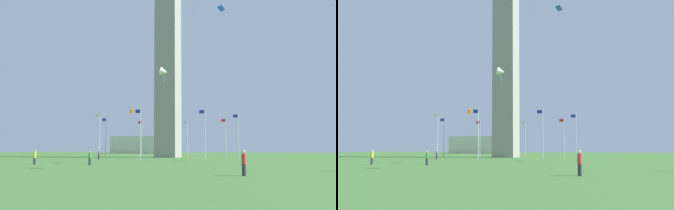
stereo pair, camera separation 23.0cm
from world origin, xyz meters
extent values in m
plane|color=#3D6B2D|center=(0.00, 0.00, 0.00)|extent=(260.00, 260.00, 0.00)
cube|color=gray|center=(0.00, 0.00, 19.55)|extent=(4.89, 4.89, 39.10)
cylinder|color=silver|center=(15.65, 0.00, 4.64)|extent=(0.14, 0.14, 9.27)
cube|color=#1E2D99|center=(16.20, 0.00, 8.82)|extent=(1.00, 0.03, 0.64)
cylinder|color=silver|center=(11.07, 11.07, 4.64)|extent=(0.14, 0.14, 9.27)
cube|color=white|center=(11.62, 11.07, 8.82)|extent=(1.00, 0.03, 0.64)
cylinder|color=silver|center=(0.00, 15.65, 4.64)|extent=(0.14, 0.14, 9.27)
cube|color=#1E2D99|center=(0.55, 15.65, 8.82)|extent=(1.00, 0.03, 0.64)
cylinder|color=silver|center=(-11.07, 11.07, 4.64)|extent=(0.14, 0.14, 9.27)
cube|color=#1E2D99|center=(-10.52, 11.07, 8.82)|extent=(1.00, 0.03, 0.64)
cylinder|color=silver|center=(-15.65, 0.00, 4.64)|extent=(0.14, 0.14, 9.27)
cube|color=#1E2D99|center=(-15.10, 0.00, 8.82)|extent=(1.00, 0.03, 0.64)
cylinder|color=silver|center=(-11.07, -11.07, 4.64)|extent=(0.14, 0.14, 9.27)
cube|color=red|center=(-10.52, -11.07, 8.82)|extent=(1.00, 0.03, 0.64)
cylinder|color=silver|center=(0.00, -15.65, 4.64)|extent=(0.14, 0.14, 9.27)
cube|color=white|center=(0.55, -15.65, 8.82)|extent=(1.00, 0.03, 0.64)
cylinder|color=silver|center=(11.07, -11.07, 4.64)|extent=(0.14, 0.14, 9.27)
cube|color=red|center=(11.62, -11.07, 8.82)|extent=(1.00, 0.03, 0.64)
cylinder|color=#2D2D38|center=(-4.13, 40.16, 0.40)|extent=(0.29, 0.29, 0.80)
cylinder|color=#388C47|center=(-4.13, 40.16, 1.10)|extent=(0.32, 0.32, 0.59)
sphere|color=tan|center=(-4.13, 40.16, 1.51)|extent=(0.24, 0.24, 0.24)
cylinder|color=#2D2D38|center=(-23.38, 51.72, 0.40)|extent=(0.29, 0.29, 0.80)
cylinder|color=red|center=(-23.38, 51.72, 1.17)|extent=(0.32, 0.32, 0.75)
sphere|color=beige|center=(-23.38, 51.72, 1.67)|extent=(0.24, 0.24, 0.24)
cylinder|color=#2D2D38|center=(3.17, 40.76, 0.40)|extent=(0.29, 0.29, 0.80)
cylinder|color=yellow|center=(3.17, 40.76, 1.16)|extent=(0.32, 0.32, 0.71)
sphere|color=tan|center=(3.17, 40.76, 1.63)|extent=(0.24, 0.24, 0.24)
cylinder|color=#2D2D38|center=(6.45, 19.36, 0.40)|extent=(0.29, 0.29, 0.80)
cylinder|color=purple|center=(6.45, 19.36, 1.11)|extent=(0.32, 0.32, 0.61)
sphere|color=tan|center=(6.45, 19.36, 1.53)|extent=(0.24, 0.24, 0.24)
cone|color=white|center=(-11.24, 34.37, 11.75)|extent=(1.22, 1.08, 1.21)
cylinder|color=#A7A7A7|center=(-11.24, 34.37, 10.95)|extent=(0.04, 0.04, 1.20)
cube|color=blue|center=(-13.64, 6.26, 30.47)|extent=(1.65, 1.58, 0.78)
cylinder|color=#233C9D|center=(-13.64, 6.26, 29.44)|extent=(0.04, 0.04, 1.54)
cube|color=orange|center=(5.41, 7.78, 9.76)|extent=(1.01, 0.92, 1.09)
cylinder|color=#A75C15|center=(5.41, 7.78, 8.91)|extent=(0.04, 0.04, 1.28)
cube|color=yellow|center=(-7.36, 3.87, 32.36)|extent=(0.74, 0.89, 0.52)
cylinder|color=#A4921C|center=(-7.36, 3.87, 31.69)|extent=(0.04, 0.04, 1.00)
cube|color=beige|center=(35.48, -69.45, 3.56)|extent=(23.06, 15.73, 7.13)
camera|label=1|loc=(-26.81, 78.18, 1.88)|focal=39.34mm
camera|label=2|loc=(-27.03, 78.10, 1.88)|focal=39.34mm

